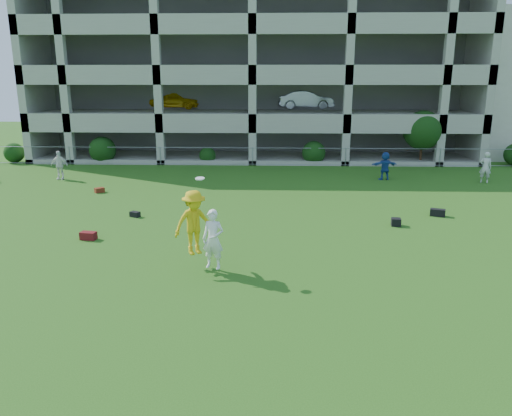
{
  "coord_description": "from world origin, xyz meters",
  "views": [
    {
      "loc": [
        1.36,
        -12.98,
        5.65
      ],
      "look_at": [
        0.8,
        3.0,
        1.4
      ],
      "focal_mm": 35.0,
      "sensor_mm": 36.0,
      "label": 1
    }
  ],
  "objects_px": {
    "bystander_e": "(485,167)",
    "crate_d": "(396,222)",
    "parking_garage": "(257,71)",
    "bystander_d": "(385,166)",
    "frisbee_contest": "(198,226)",
    "bystander_b": "(59,165)"
  },
  "relations": [
    {
      "from": "frisbee_contest",
      "to": "parking_garage",
      "type": "relative_size",
      "value": 0.09
    },
    {
      "from": "bystander_b",
      "to": "crate_d",
      "type": "relative_size",
      "value": 4.61
    },
    {
      "from": "bystander_e",
      "to": "crate_d",
      "type": "height_order",
      "value": "bystander_e"
    },
    {
      "from": "bystander_b",
      "to": "bystander_e",
      "type": "relative_size",
      "value": 0.96
    },
    {
      "from": "bystander_d",
      "to": "parking_garage",
      "type": "height_order",
      "value": "parking_garage"
    },
    {
      "from": "bystander_e",
      "to": "parking_garage",
      "type": "relative_size",
      "value": 0.06
    },
    {
      "from": "bystander_d",
      "to": "frisbee_contest",
      "type": "distance_m",
      "value": 16.09
    },
    {
      "from": "bystander_d",
      "to": "crate_d",
      "type": "relative_size",
      "value": 4.48
    },
    {
      "from": "crate_d",
      "to": "parking_garage",
      "type": "relative_size",
      "value": 0.01
    },
    {
      "from": "bystander_d",
      "to": "frisbee_contest",
      "type": "height_order",
      "value": "frisbee_contest"
    },
    {
      "from": "bystander_b",
      "to": "frisbee_contest",
      "type": "relative_size",
      "value": 0.62
    },
    {
      "from": "crate_d",
      "to": "bystander_b",
      "type": "bearing_deg",
      "value": 153.4
    },
    {
      "from": "crate_d",
      "to": "parking_garage",
      "type": "distance_m",
      "value": 23.52
    },
    {
      "from": "crate_d",
      "to": "parking_garage",
      "type": "xyz_separation_m",
      "value": [
        -6.15,
        21.93,
        5.86
      ]
    },
    {
      "from": "bystander_b",
      "to": "parking_garage",
      "type": "height_order",
      "value": "parking_garage"
    },
    {
      "from": "bystander_b",
      "to": "bystander_d",
      "type": "bearing_deg",
      "value": 1.13
    },
    {
      "from": "bystander_b",
      "to": "bystander_d",
      "type": "xyz_separation_m",
      "value": [
        18.22,
        0.58,
        -0.02
      ]
    },
    {
      "from": "bystander_e",
      "to": "frisbee_contest",
      "type": "bearing_deg",
      "value": 59.77
    },
    {
      "from": "parking_garage",
      "to": "crate_d",
      "type": "bearing_deg",
      "value": -74.33
    },
    {
      "from": "bystander_b",
      "to": "bystander_e",
      "type": "height_order",
      "value": "bystander_e"
    },
    {
      "from": "bystander_b",
      "to": "parking_garage",
      "type": "bearing_deg",
      "value": 51.18
    },
    {
      "from": "bystander_e",
      "to": "parking_garage",
      "type": "bearing_deg",
      "value": -30.36
    }
  ]
}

